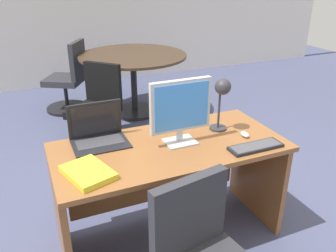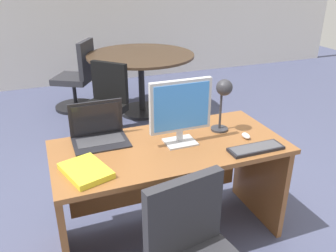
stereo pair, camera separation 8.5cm
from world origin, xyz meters
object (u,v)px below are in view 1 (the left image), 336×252
object	(u,v)px
laptop	(97,130)
book	(88,173)
meeting_table	(133,69)
meeting_chair_far	(69,83)
desk_lamp	(222,94)
monitor	(181,109)
meeting_chair_near	(97,113)
desk	(167,172)
keyboard	(256,147)
mouse	(245,134)

from	to	relation	value
laptop	book	world-z (taller)	laptop
meeting_table	meeting_chair_far	distance (m)	0.91
laptop	desk_lamp	size ratio (longest dim) A/B	0.94
monitor	book	distance (m)	0.69
laptop	meeting_chair_near	size ratio (longest dim) A/B	0.42
laptop	meeting_chair_near	xyz separation A→B (m)	(0.29, 1.49, -0.49)
desk	meeting_table	size ratio (longest dim) A/B	1.10
desk	monitor	distance (m)	0.48
keyboard	mouse	world-z (taller)	mouse
book	keyboard	bearing A→B (deg)	-5.84
laptop	meeting_chair_near	bearing A→B (deg)	78.82
desk_lamp	meeting_table	world-z (taller)	desk_lamp
mouse	book	size ratio (longest dim) A/B	0.23
desk	monitor	bearing A→B (deg)	-31.98
monitor	mouse	xyz separation A→B (m)	(0.44, -0.09, -0.22)
monitor	meeting_chair_near	bearing A→B (deg)	96.23
keyboard	book	distance (m)	1.05
keyboard	meeting_chair_far	size ratio (longest dim) A/B	0.38
keyboard	book	bearing A→B (deg)	174.16
desk_lamp	meeting_table	distance (m)	2.34
monitor	desk_lamp	bearing A→B (deg)	10.49
desk_lamp	meeting_chair_near	bearing A→B (deg)	107.44
meeting_chair_near	desk_lamp	bearing A→B (deg)	-72.56
laptop	meeting_chair_near	distance (m)	1.60
book	meeting_chair_far	xyz separation A→B (m)	(0.32, 2.96, -0.38)
monitor	book	size ratio (longest dim) A/B	1.24
keyboard	mouse	distance (m)	0.17
desk	meeting_chair_near	size ratio (longest dim) A/B	1.76
desk	keyboard	bearing A→B (deg)	-32.62
desk_lamp	book	distance (m)	1.03
monitor	keyboard	size ratio (longest dim) A/B	1.20
monitor	laptop	distance (m)	0.57
desk	desk_lamp	distance (m)	0.65
desk	monitor	size ratio (longest dim) A/B	3.52
keyboard	meeting_chair_near	bearing A→B (deg)	106.60
laptop	keyboard	size ratio (longest dim) A/B	1.00
laptop	mouse	size ratio (longest dim) A/B	4.53
mouse	desk_lamp	world-z (taller)	desk_lamp
keyboard	meeting_chair_near	world-z (taller)	meeting_chair_near
mouse	keyboard	bearing A→B (deg)	-101.37
book	meeting_table	world-z (taller)	meeting_table
laptop	meeting_table	world-z (taller)	laptop
monitor	laptop	xyz separation A→B (m)	(-0.48, 0.25, -0.16)
monitor	mouse	world-z (taller)	monitor
mouse	monitor	bearing A→B (deg)	168.11
desk	desk_lamp	size ratio (longest dim) A/B	3.97
desk_lamp	desk	bearing A→B (deg)	-177.64
mouse	meeting_chair_far	size ratio (longest dim) A/B	0.08
mouse	book	distance (m)	1.08
monitor	keyboard	bearing A→B (deg)	-32.73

